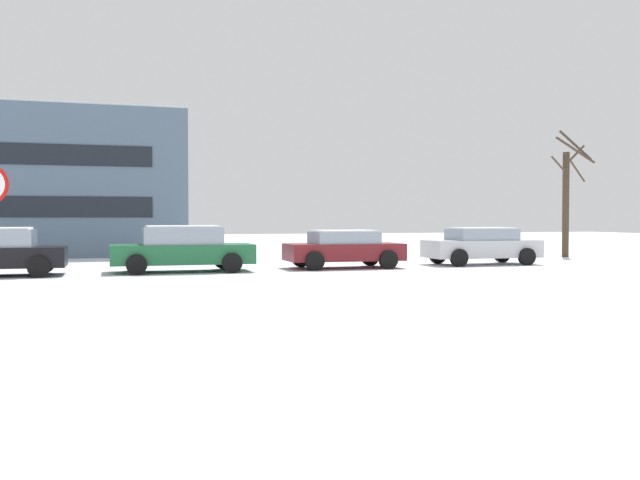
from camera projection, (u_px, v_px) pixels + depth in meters
The scene contains 7 objects.
ground_plane at pixel (65, 304), 14.42m from camera, with size 120.00×120.00×0.00m, color white.
road_surface at pixel (70, 289), 17.50m from camera, with size 80.00×8.46×0.00m.
parked_car_green at pixel (182, 248), 23.10m from camera, with size 4.55×2.18×1.50m.
parked_car_maroon at pixel (344, 248), 24.84m from camera, with size 4.05×2.09×1.32m.
parked_car_silver at pixel (482, 245), 26.75m from camera, with size 4.28×2.04×1.39m.
tree_far_left at pixel (567, 197), 31.71m from camera, with size 1.81×1.72×5.53m.
building_far_left at pixel (12, 185), 35.14m from camera, with size 15.73×11.55×6.74m.
Camera 1 is at (0.58, -15.26, 1.75)m, focal length 40.19 mm.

